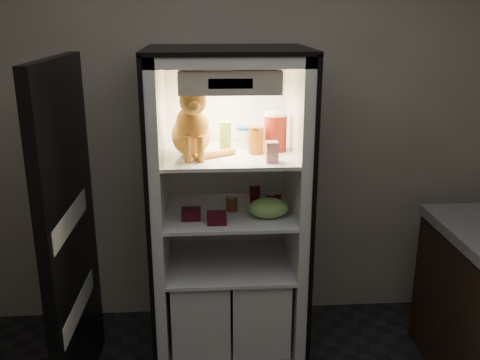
# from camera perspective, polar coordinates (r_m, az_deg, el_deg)

# --- Properties ---
(room_shell) EXTENTS (3.60, 3.60, 3.60)m
(room_shell) POSITION_cam_1_polar(r_m,az_deg,el_deg) (1.68, 0.76, 2.51)
(room_shell) COLOR white
(room_shell) RESTS_ON floor
(refrigerator) EXTENTS (0.90, 0.72, 1.88)m
(refrigerator) POSITION_cam_1_polar(r_m,az_deg,el_deg) (3.26, -1.24, -5.36)
(refrigerator) COLOR white
(refrigerator) RESTS_ON floor
(fridge_door) EXTENTS (0.08, 0.87, 1.85)m
(fridge_door) POSITION_cam_1_polar(r_m,az_deg,el_deg) (2.96, -17.68, -6.09)
(fridge_door) COLOR black
(fridge_door) RESTS_ON floor
(tabby_cat) EXTENTS (0.38, 0.42, 0.44)m
(tabby_cat) POSITION_cam_1_polar(r_m,az_deg,el_deg) (2.94, -5.13, 5.56)
(tabby_cat) COLOR #BA6D17
(tabby_cat) RESTS_ON refrigerator
(parmesan_shaker) EXTENTS (0.07, 0.07, 0.17)m
(parmesan_shaker) POSITION_cam_1_polar(r_m,az_deg,el_deg) (3.06, -1.57, 4.65)
(parmesan_shaker) COLOR #227E2E
(parmesan_shaker) RESTS_ON refrigerator
(mayo_tub) EXTENTS (0.09, 0.09, 0.13)m
(mayo_tub) POSITION_cam_1_polar(r_m,az_deg,el_deg) (3.16, 0.37, 4.62)
(mayo_tub) COLOR white
(mayo_tub) RESTS_ON refrigerator
(salsa_jar) EXTENTS (0.09, 0.09, 0.15)m
(salsa_jar) POSITION_cam_1_polar(r_m,az_deg,el_deg) (3.02, 1.73, 4.28)
(salsa_jar) COLOR maroon
(salsa_jar) RESTS_ON refrigerator
(pepper_jar) EXTENTS (0.13, 0.13, 0.22)m
(pepper_jar) POSITION_cam_1_polar(r_m,az_deg,el_deg) (3.08, 3.80, 5.17)
(pepper_jar) COLOR maroon
(pepper_jar) RESTS_ON refrigerator
(cream_carton) EXTENTS (0.06, 0.06, 0.11)m
(cream_carton) POSITION_cam_1_polar(r_m,az_deg,el_deg) (2.85, 3.42, 3.02)
(cream_carton) COLOR white
(cream_carton) RESTS_ON refrigerator
(soda_can_a) EXTENTS (0.06, 0.06, 0.12)m
(soda_can_a) POSITION_cam_1_polar(r_m,az_deg,el_deg) (3.26, 1.59, -1.47)
(soda_can_a) COLOR black
(soda_can_a) RESTS_ON refrigerator
(soda_can_b) EXTENTS (0.07, 0.07, 0.12)m
(soda_can_b) POSITION_cam_1_polar(r_m,az_deg,el_deg) (3.12, 3.85, -2.33)
(soda_can_b) COLOR black
(soda_can_b) RESTS_ON refrigerator
(soda_can_c) EXTENTS (0.06, 0.06, 0.11)m
(soda_can_c) POSITION_cam_1_polar(r_m,az_deg,el_deg) (3.12, 3.39, -2.43)
(soda_can_c) COLOR black
(soda_can_c) RESTS_ON refrigerator
(condiment_jar) EXTENTS (0.07, 0.07, 0.09)m
(condiment_jar) POSITION_cam_1_polar(r_m,az_deg,el_deg) (3.14, -0.90, -2.45)
(condiment_jar) COLOR #593519
(condiment_jar) RESTS_ON refrigerator
(grape_bag) EXTENTS (0.23, 0.17, 0.11)m
(grape_bag) POSITION_cam_1_polar(r_m,az_deg,el_deg) (3.03, 3.05, -3.00)
(grape_bag) COLOR #87C25A
(grape_bag) RESTS_ON refrigerator
(berry_box_left) EXTENTS (0.11, 0.11, 0.05)m
(berry_box_left) POSITION_cam_1_polar(r_m,az_deg,el_deg) (3.04, -5.22, -3.63)
(berry_box_left) COLOR #4C0C1E
(berry_box_left) RESTS_ON refrigerator
(berry_box_right) EXTENTS (0.11, 0.11, 0.05)m
(berry_box_right) POSITION_cam_1_polar(r_m,az_deg,el_deg) (2.97, -2.51, -4.08)
(berry_box_right) COLOR #4C0C1E
(berry_box_right) RESTS_ON refrigerator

